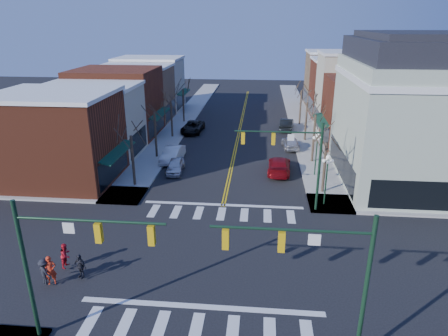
% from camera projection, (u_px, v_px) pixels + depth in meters
% --- Properties ---
extents(ground, '(160.00, 160.00, 0.00)m').
position_uv_depth(ground, '(212.00, 258.00, 25.42)').
color(ground, black).
rests_on(ground, ground).
extents(sidewalk_left, '(3.50, 70.00, 0.15)m').
position_uv_depth(sidewalk_left, '(156.00, 154.00, 44.80)').
color(sidewalk_left, '#9E9B93').
rests_on(sidewalk_left, ground).
extents(sidewalk_right, '(3.50, 70.00, 0.15)m').
position_uv_depth(sidewalk_right, '(314.00, 159.00, 43.28)').
color(sidewalk_right, '#9E9B93').
rests_on(sidewalk_right, ground).
extents(bldg_left_brick_a, '(10.00, 8.50, 8.00)m').
position_uv_depth(bldg_left_brick_a, '(58.00, 139.00, 36.32)').
color(bldg_left_brick_a, maroon).
rests_on(bldg_left_brick_a, ground).
extents(bldg_left_stucco_a, '(10.00, 7.00, 7.50)m').
position_uv_depth(bldg_left_stucco_a, '(93.00, 122.00, 43.64)').
color(bldg_left_stucco_a, '#B9B398').
rests_on(bldg_left_stucco_a, ground).
extents(bldg_left_brick_b, '(10.00, 9.00, 8.50)m').
position_uv_depth(bldg_left_brick_b, '(117.00, 103.00, 50.92)').
color(bldg_left_brick_b, maroon).
rests_on(bldg_left_brick_b, ground).
extents(bldg_left_tan, '(10.00, 7.50, 7.80)m').
position_uv_depth(bldg_left_tan, '(137.00, 94.00, 58.74)').
color(bldg_left_tan, '#917150').
rests_on(bldg_left_tan, ground).
extents(bldg_left_stucco_b, '(10.00, 8.00, 8.20)m').
position_uv_depth(bldg_left_stucco_b, '(150.00, 85.00, 65.89)').
color(bldg_left_stucco_b, '#B9B398').
rests_on(bldg_left_stucco_b, ground).
extents(bldg_right_brick_a, '(10.00, 8.50, 8.00)m').
position_uv_depth(bldg_right_brick_a, '(369.00, 113.00, 46.67)').
color(bldg_right_brick_a, maroon).
rests_on(bldg_right_brick_a, ground).
extents(bldg_right_stucco, '(10.00, 7.00, 10.00)m').
position_uv_depth(bldg_right_stucco, '(356.00, 93.00, 53.55)').
color(bldg_right_stucco, '#B9B398').
rests_on(bldg_right_stucco, ground).
extents(bldg_right_brick_b, '(10.00, 8.00, 8.50)m').
position_uv_depth(bldg_right_brick_b, '(345.00, 89.00, 60.81)').
color(bldg_right_brick_b, maroon).
rests_on(bldg_right_brick_b, ground).
extents(bldg_right_tan, '(10.00, 8.00, 9.00)m').
position_uv_depth(bldg_right_tan, '(336.00, 80.00, 68.18)').
color(bldg_right_tan, '#917150').
rests_on(bldg_right_tan, ground).
extents(victorian_corner, '(12.25, 14.25, 13.30)m').
position_uv_depth(victorian_corner, '(416.00, 111.00, 35.17)').
color(victorian_corner, '#ABB8A0').
rests_on(victorian_corner, ground).
extents(traffic_mast_near_left, '(6.60, 0.28, 7.20)m').
position_uv_depth(traffic_mast_near_left, '(63.00, 254.00, 17.35)').
color(traffic_mast_near_left, '#14331E').
rests_on(traffic_mast_near_left, ground).
extents(traffic_mast_near_right, '(6.60, 0.28, 7.20)m').
position_uv_depth(traffic_mast_near_right, '(322.00, 268.00, 16.38)').
color(traffic_mast_near_right, '#14331E').
rests_on(traffic_mast_near_right, ground).
extents(traffic_mast_far_right, '(6.60, 0.28, 7.20)m').
position_uv_depth(traffic_mast_far_right, '(296.00, 154.00, 30.18)').
color(traffic_mast_far_right, '#14331E').
rests_on(traffic_mast_far_right, ground).
extents(lamppost_corner, '(0.36, 0.36, 4.33)m').
position_uv_depth(lamppost_corner, '(327.00, 171.00, 31.59)').
color(lamppost_corner, '#14331E').
rests_on(lamppost_corner, ground).
extents(lamppost_midblock, '(0.36, 0.36, 4.33)m').
position_uv_depth(lamppost_midblock, '(317.00, 147.00, 37.65)').
color(lamppost_midblock, '#14331E').
rests_on(lamppost_midblock, ground).
extents(tree_left_a, '(0.24, 0.24, 4.76)m').
position_uv_depth(tree_left_a, '(133.00, 161.00, 35.57)').
color(tree_left_a, '#382B21').
rests_on(tree_left_a, ground).
extents(tree_left_b, '(0.24, 0.24, 5.04)m').
position_uv_depth(tree_left_b, '(156.00, 135.00, 42.98)').
color(tree_left_b, '#382B21').
rests_on(tree_left_b, ground).
extents(tree_left_c, '(0.24, 0.24, 4.55)m').
position_uv_depth(tree_left_c, '(172.00, 120.00, 50.53)').
color(tree_left_c, '#382B21').
rests_on(tree_left_c, ground).
extents(tree_left_d, '(0.24, 0.24, 4.90)m').
position_uv_depth(tree_left_d, '(183.00, 106.00, 57.93)').
color(tree_left_d, '#382B21').
rests_on(tree_left_d, ground).
extents(tree_right_a, '(0.24, 0.24, 4.62)m').
position_uv_depth(tree_right_a, '(324.00, 168.00, 34.13)').
color(tree_right_a, '#382B21').
rests_on(tree_right_a, ground).
extents(tree_right_b, '(0.24, 0.24, 5.18)m').
position_uv_depth(tree_right_b, '(314.00, 139.00, 41.49)').
color(tree_right_b, '#382B21').
rests_on(tree_right_b, ground).
extents(tree_right_c, '(0.24, 0.24, 4.83)m').
position_uv_depth(tree_right_c, '(306.00, 122.00, 49.01)').
color(tree_right_c, '#382B21').
rests_on(tree_right_c, ground).
extents(tree_right_d, '(0.24, 0.24, 4.97)m').
position_uv_depth(tree_right_d, '(300.00, 108.00, 56.45)').
color(tree_right_d, '#382B21').
rests_on(tree_right_d, ground).
extents(car_left_near, '(1.83, 3.99, 1.33)m').
position_uv_depth(car_left_near, '(175.00, 166.00, 39.47)').
color(car_left_near, silver).
rests_on(car_left_near, ground).
extents(car_left_mid, '(2.02, 4.82, 1.55)m').
position_uv_depth(car_left_mid, '(173.00, 154.00, 42.48)').
color(car_left_mid, silver).
rests_on(car_left_mid, ground).
extents(car_left_far, '(2.79, 5.48, 1.48)m').
position_uv_depth(car_left_far, '(193.00, 127.00, 53.37)').
color(car_left_far, black).
rests_on(car_left_far, ground).
extents(car_right_near, '(2.46, 5.39, 1.53)m').
position_uv_depth(car_right_near, '(279.00, 165.00, 39.31)').
color(car_right_near, maroon).
rests_on(car_right_near, ground).
extents(car_right_mid, '(2.15, 4.39, 1.44)m').
position_uv_depth(car_right_mid, '(290.00, 143.00, 46.68)').
color(car_right_mid, silver).
rests_on(car_right_mid, ground).
extents(car_right_far, '(2.25, 4.95, 1.57)m').
position_uv_depth(car_right_far, '(287.00, 124.00, 54.52)').
color(car_right_far, black).
rests_on(car_right_far, ground).
extents(pedestrian_red_a, '(0.75, 0.64, 1.75)m').
position_uv_depth(pedestrian_red_a, '(51.00, 270.00, 22.44)').
color(pedestrian_red_a, red).
rests_on(pedestrian_red_a, sidewalk_left).
extents(pedestrian_red_b, '(0.63, 0.79, 1.57)m').
position_uv_depth(pedestrian_red_b, '(66.00, 255.00, 24.05)').
color(pedestrian_red_b, red).
rests_on(pedestrian_red_b, sidewalk_left).
extents(pedestrian_dark_a, '(0.96, 0.72, 1.52)m').
position_uv_depth(pedestrian_dark_a, '(80.00, 266.00, 23.04)').
color(pedestrian_dark_a, black).
rests_on(pedestrian_dark_a, sidewalk_left).
extents(pedestrian_dark_b, '(1.18, 1.05, 1.59)m').
position_uv_depth(pedestrian_dark_b, '(45.00, 272.00, 22.47)').
color(pedestrian_dark_b, black).
rests_on(pedestrian_dark_b, sidewalk_left).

